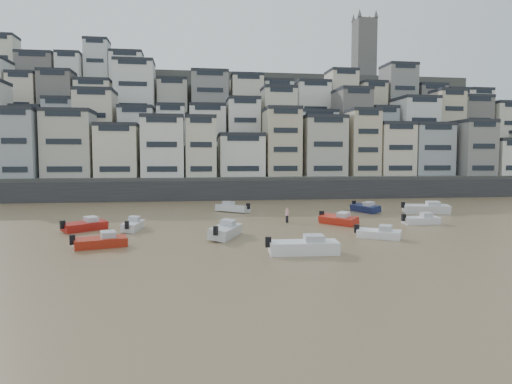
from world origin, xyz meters
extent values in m
plane|color=olive|center=(0.00, 0.00, 0.00)|extent=(400.00, 400.00, 0.00)
cube|color=#38383A|center=(10.00, 65.00, 1.75)|extent=(140.00, 3.00, 3.50)
cube|color=#4C4C47|center=(15.00, 72.00, 2.00)|extent=(140.00, 14.00, 4.00)
cube|color=#4C4C47|center=(15.00, 84.00, 5.00)|extent=(140.00, 14.00, 10.00)
cube|color=#4C4C47|center=(15.00, 96.00, 9.00)|extent=(140.00, 14.00, 18.00)
cube|color=#4C4C47|center=(15.00, 108.00, 13.00)|extent=(140.00, 16.00, 26.00)
cube|color=#4C4C47|center=(15.00, 122.00, 16.00)|extent=(140.00, 18.00, 32.00)
cube|color=#66635E|center=(55.00, 120.00, 41.00)|extent=(6.00, 6.00, 18.00)
camera|label=1|loc=(1.36, -17.30, 7.54)|focal=32.00mm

